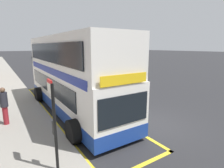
{
  "coord_description": "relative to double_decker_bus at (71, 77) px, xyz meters",
  "views": [
    {
      "loc": [
        -6.14,
        -5.97,
        3.84
      ],
      "look_at": [
        -0.03,
        3.45,
        1.47
      ],
      "focal_mm": 28.77,
      "sensor_mm": 36.0,
      "label": 1
    }
  ],
  "objects": [
    {
      "name": "bus_stop_sign",
      "position": [
        -2.45,
        -5.16,
        -0.31
      ],
      "size": [
        0.09,
        0.51,
        2.76
      ],
      "color": "black",
      "rests_on": "pavement_near"
    },
    {
      "name": "bus_bay_markings",
      "position": [
        -0.02,
        0.41,
        -2.06
      ],
      "size": [
        3.04,
        13.65,
        0.01
      ],
      "color": "yellow",
      "rests_on": "ground"
    },
    {
      "name": "parked_car_silver_far",
      "position": [
        7.15,
        50.12,
        -1.26
      ],
      "size": [
        2.09,
        4.2,
        1.62
      ],
      "rotation": [
        0.0,
        0.0,
        -0.01
      ],
      "color": "#B2B5BA",
      "rests_on": "ground"
    },
    {
      "name": "parked_car_maroon_behind",
      "position": [
        5.01,
        23.17,
        -1.26
      ],
      "size": [
        2.09,
        4.2,
        1.62
      ],
      "rotation": [
        0.0,
        0.0,
        0.04
      ],
      "color": "maroon",
      "rests_on": "ground"
    },
    {
      "name": "ground_plane",
      "position": [
        2.46,
        27.79,
        -2.06
      ],
      "size": [
        260.0,
        260.0,
        0.0
      ],
      "primitive_type": "plane",
      "color": "#28282B"
    },
    {
      "name": "double_decker_bus",
      "position": [
        0.0,
        0.0,
        0.0
      ],
      "size": [
        3.19,
        10.65,
        4.4
      ],
      "color": "white",
      "rests_on": "ground"
    },
    {
      "name": "pedestrian_waiting_near_sign",
      "position": [
        -3.57,
        -0.59,
        -0.93
      ],
      "size": [
        0.34,
        0.34,
        1.82
      ],
      "color": "maroon",
      "rests_on": "pavement_near"
    }
  ]
}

